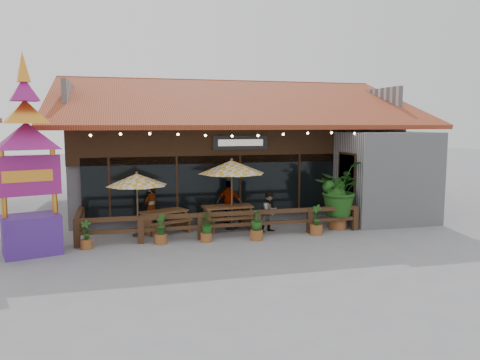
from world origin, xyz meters
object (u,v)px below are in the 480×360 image
object	(u,v)px
thai_sign_tower	(27,141)
tropical_plant	(338,190)
umbrella_right	(232,167)
umbrella_left	(137,180)
picnic_table_right	(228,213)
picnic_table_left	(164,218)

from	to	relation	value
thai_sign_tower	tropical_plant	bearing A→B (deg)	4.67
umbrella_right	thai_sign_tower	world-z (taller)	thai_sign_tower
umbrella_left	picnic_table_right	xyz separation A→B (m)	(3.32, 0.36, -1.40)
umbrella_right	tropical_plant	size ratio (longest dim) A/B	1.05
picnic_table_right	umbrella_left	bearing A→B (deg)	-173.81
picnic_table_right	thai_sign_tower	bearing A→B (deg)	-163.82
umbrella_right	picnic_table_left	xyz separation A→B (m)	(-2.51, 0.14, -1.79)
umbrella_right	thai_sign_tower	xyz separation A→B (m)	(-6.65, -1.78, 1.09)
umbrella_left	thai_sign_tower	world-z (taller)	thai_sign_tower
picnic_table_right	tropical_plant	world-z (taller)	tropical_plant
picnic_table_left	tropical_plant	xyz separation A→B (m)	(6.40, -1.07, 0.93)
tropical_plant	umbrella_right	bearing A→B (deg)	166.66
umbrella_left	thai_sign_tower	xyz separation A→B (m)	(-3.20, -1.53, 1.43)
picnic_table_left	umbrella_left	bearing A→B (deg)	-157.23
picnic_table_right	thai_sign_tower	xyz separation A→B (m)	(-6.52, -1.89, 2.83)
umbrella_right	picnic_table_left	world-z (taller)	umbrella_right
umbrella_left	umbrella_right	bearing A→B (deg)	4.14
umbrella_left	picnic_table_left	size ratio (longest dim) A/B	1.20
umbrella_left	picnic_table_left	world-z (taller)	umbrella_left
picnic_table_left	picnic_table_right	world-z (taller)	picnic_table_right
umbrella_right	picnic_table_right	size ratio (longest dim) A/B	1.40
umbrella_right	tropical_plant	distance (m)	4.08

